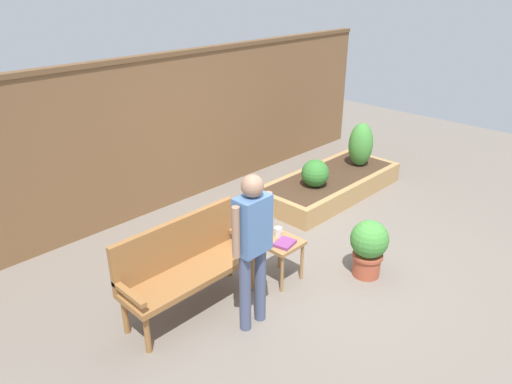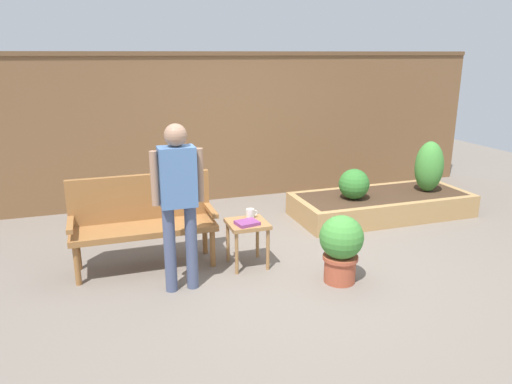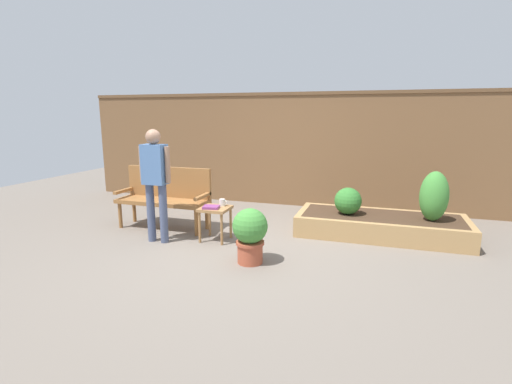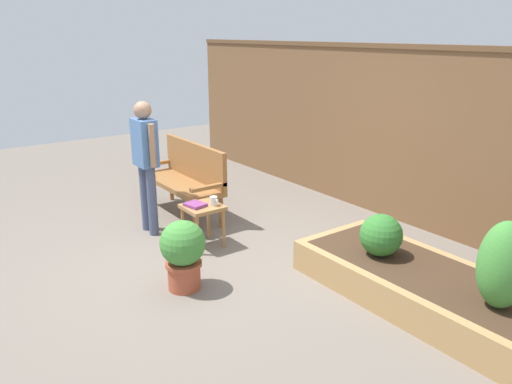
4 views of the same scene
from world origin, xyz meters
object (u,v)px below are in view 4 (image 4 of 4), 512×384
Objects in this scene: book_on_table at (195,205)px; shrub_far_corner at (504,265)px; person_by_bench at (146,156)px; garden_bench at (188,174)px; shrub_near_bench at (381,235)px; potted_boxwood at (183,251)px; side_table at (203,213)px; cup_on_table at (214,201)px.

shrub_far_corner is (2.91, 0.97, 0.15)m from book_on_table.
person_by_bench is (-0.71, -0.23, 0.44)m from book_on_table.
shrub_far_corner is (3.90, 0.52, 0.10)m from garden_bench.
garden_bench is 3.93m from shrub_far_corner.
book_on_table is 0.55× the size of shrub_near_bench.
potted_boxwood is (0.76, -0.56, -0.12)m from book_on_table.
shrub_far_corner is 0.44× the size of person_by_bench.
garden_bench is 2.08× the size of shrub_far_corner.
garden_bench is at bearing 144.81° from book_on_table.
person_by_bench is (-3.63, -1.20, 0.29)m from shrub_far_corner.
garden_bench reaches higher than side_table.
person_by_bench is (-1.48, 0.33, 0.56)m from potted_boxwood.
shrub_far_corner is at bearing 15.63° from cup_on_table.
shrub_near_bench is at bearing 17.79° from book_on_table.
side_table is at bearing 22.24° from person_by_bench.
cup_on_table is 2.93m from shrub_far_corner.
cup_on_table is (1.08, -0.26, -0.01)m from garden_bench.
cup_on_table reaches higher than side_table.
side_table is 0.69× the size of shrub_far_corner.
potted_boxwood is at bearing -47.46° from book_on_table.
potted_boxwood is (0.67, -0.74, -0.15)m from cup_on_table.
potted_boxwood is at bearing -30.00° from garden_bench.
person_by_bench is (-2.48, -1.20, 0.43)m from shrub_near_bench.
garden_bench is 1.11m from cup_on_table.
shrub_near_bench is 2.79m from person_by_bench.
side_table is at bearing 59.68° from book_on_table.
side_table is 1.21× the size of shrub_near_bench.
potted_boxwood is at bearing -12.78° from person_by_bench.
side_table is at bearing 139.07° from potted_boxwood.
garden_bench is 2.15× the size of potted_boxwood.
garden_bench is at bearing -169.21° from shrub_near_bench.
garden_bench is 3.00× the size of side_table.
garden_bench is 3.63× the size of shrub_near_bench.
garden_bench is 0.92× the size of person_by_bench.
book_on_table is (0.98, -0.44, -0.05)m from garden_bench.
potted_boxwood is 1.83m from shrub_near_bench.
cup_on_table is 0.57× the size of book_on_table.
shrub_far_corner reaches higher than book_on_table.
book_on_table is at bearing 143.46° from potted_boxwood.
book_on_table is 0.87m from person_by_bench.
book_on_table is 0.32× the size of potted_boxwood.
garden_bench is 1.08m from side_table.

